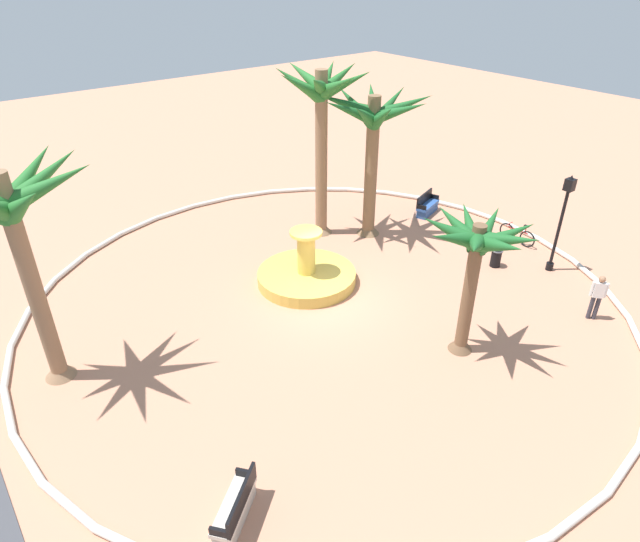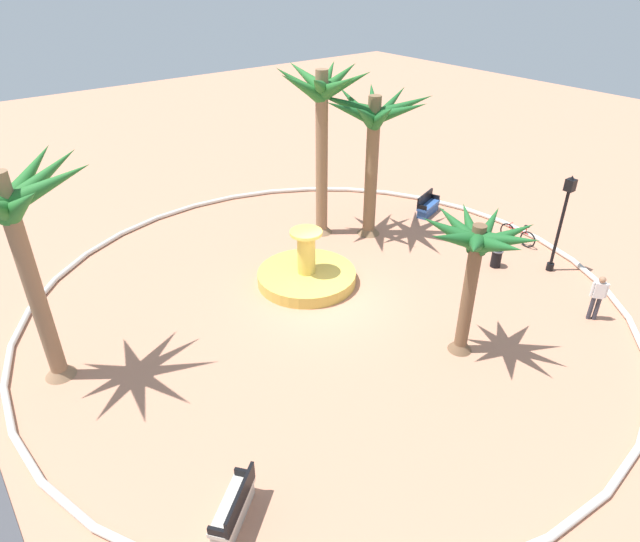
# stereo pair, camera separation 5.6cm
# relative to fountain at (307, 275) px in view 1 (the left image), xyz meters

# --- Properties ---
(ground_plane) EXTENTS (80.00, 80.00, 0.00)m
(ground_plane) POSITION_rel_fountain_xyz_m (-1.43, 0.20, -0.31)
(ground_plane) COLOR tan
(plaza_curb) EXTENTS (20.89, 20.89, 0.20)m
(plaza_curb) POSITION_rel_fountain_xyz_m (-1.43, 0.20, -0.21)
(plaza_curb) COLOR silver
(plaza_curb) RESTS_ON ground
(fountain) EXTENTS (3.71, 3.71, 2.15)m
(fountain) POSITION_rel_fountain_xyz_m (0.00, 0.00, 0.00)
(fountain) COLOR gold
(fountain) RESTS_ON ground
(palm_tree_near_fountain) EXTENTS (4.16, 4.07, 7.21)m
(palm_tree_near_fountain) POSITION_rel_fountain_xyz_m (2.98, -3.06, 5.10)
(palm_tree_near_fountain) COLOR #8E6B4C
(palm_tree_near_fountain) RESTS_ON ground
(palm_tree_by_curb) EXTENTS (4.34, 4.30, 6.60)m
(palm_tree_by_curb) POSITION_rel_fountain_xyz_m (0.30, 8.89, 4.83)
(palm_tree_by_curb) COLOR #8E6B4C
(palm_tree_by_curb) RESTS_ON ground
(palm_tree_mid_plaza) EXTENTS (4.56, 4.59, 6.25)m
(palm_tree_mid_plaza) POSITION_rel_fountain_xyz_m (1.61, -4.59, 4.44)
(palm_tree_mid_plaza) COLOR brown
(palm_tree_mid_plaza) RESTS_ON ground
(palm_tree_far_side) EXTENTS (3.36, 3.33, 4.60)m
(palm_tree_far_side) POSITION_rel_fountain_xyz_m (-6.21, -1.38, 3.32)
(palm_tree_far_side) COLOR brown
(palm_tree_far_side) RESTS_ON ground
(bench_east) EXTENTS (1.38, 1.57, 1.00)m
(bench_east) POSITION_rel_fountain_xyz_m (-7.02, 7.22, 0.04)
(bench_east) COLOR beige
(bench_east) RESTS_ON ground
(bench_west) EXTENTS (0.98, 1.68, 1.00)m
(bench_west) POSITION_rel_fountain_xyz_m (1.43, -8.24, 0.04)
(bench_west) COLOR #335BA8
(bench_west) RESTS_ON ground
(lamppost) EXTENTS (0.32, 0.32, 3.93)m
(lamppost) POSITION_rel_fountain_xyz_m (-5.17, -8.07, 1.99)
(lamppost) COLOR black
(lamppost) RESTS_ON ground
(trash_bin) EXTENTS (0.46, 0.46, 0.73)m
(trash_bin) POSITION_rel_fountain_xyz_m (-3.67, -6.62, 0.08)
(trash_bin) COLOR black
(trash_bin) RESTS_ON ground
(bicycle_red_frame) EXTENTS (1.72, 0.44, 0.94)m
(bicycle_red_frame) POSITION_rel_fountain_xyz_m (-2.99, -9.03, 0.07)
(bicycle_red_frame) COLOR black
(bicycle_red_frame) RESTS_ON ground
(person_cyclist_helmet) EXTENTS (0.44, 0.37, 1.67)m
(person_cyclist_helmet) POSITION_rel_fountain_xyz_m (-7.89, -6.23, 0.63)
(person_cyclist_helmet) COLOR #33333D
(person_cyclist_helmet) RESTS_ON ground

